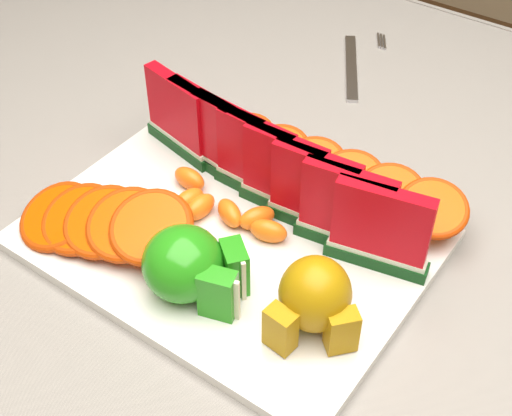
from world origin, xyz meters
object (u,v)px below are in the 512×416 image
object	(u,v)px
apple_cluster	(191,266)
pear_cluster	(315,298)
fork	(354,65)
platter	(230,238)

from	to	relation	value
apple_cluster	pear_cluster	size ratio (longest dim) A/B	1.22
apple_cluster	fork	world-z (taller)	apple_cluster
fork	apple_cluster	bearing A→B (deg)	-79.76
platter	apple_cluster	bearing A→B (deg)	-78.81
platter	pear_cluster	size ratio (longest dim) A/B	4.38
apple_cluster	pear_cluster	world-z (taller)	pear_cluster
pear_cluster	platter	bearing A→B (deg)	159.30
platter	apple_cluster	size ratio (longest dim) A/B	3.58
platter	pear_cluster	world-z (taller)	pear_cluster
pear_cluster	fork	world-z (taller)	pear_cluster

